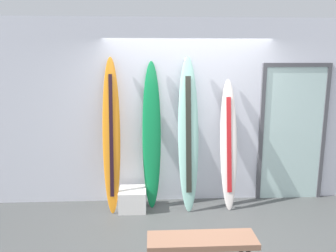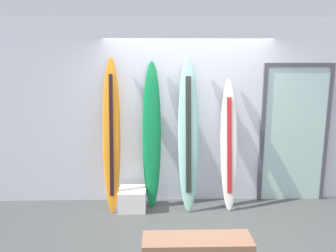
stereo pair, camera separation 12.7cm
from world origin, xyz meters
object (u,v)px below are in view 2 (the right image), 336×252
at_px(surfboard_seafoam, 188,134).
at_px(bench, 197,244).
at_px(surfboard_ivory, 229,146).
at_px(display_block_left, 133,199).
at_px(surfboard_emerald, 152,136).
at_px(surfboard_sunset, 112,136).
at_px(glass_door, 294,131).

bearing_deg(surfboard_seafoam, bench, -91.72).
bearing_deg(surfboard_ivory, display_block_left, -176.76).
height_order(surfboard_emerald, bench, surfboard_emerald).
bearing_deg(surfboard_sunset, surfboard_emerald, 8.88).
bearing_deg(surfboard_sunset, glass_door, 5.09).
bearing_deg(surfboard_seafoam, surfboard_ivory, 2.22).
height_order(surfboard_sunset, surfboard_seafoam, surfboard_seafoam).
bearing_deg(surfboard_sunset, surfboard_seafoam, -0.14).
distance_m(surfboard_emerald, bench, 1.99).
xyz_separation_m(surfboard_sunset, display_block_left, (0.29, -0.06, -0.95)).
bearing_deg(surfboard_emerald, bench, -75.04).
xyz_separation_m(surfboard_emerald, glass_door, (2.20, 0.16, 0.02)).
xyz_separation_m(surfboard_seafoam, display_block_left, (-0.82, -0.06, -0.97)).
xyz_separation_m(display_block_left, bench, (0.77, -1.66, 0.25)).
height_order(surfboard_emerald, surfboard_ivory, surfboard_emerald).
distance_m(surfboard_seafoam, display_block_left, 1.27).
height_order(surfboard_seafoam, display_block_left, surfboard_seafoam).
bearing_deg(surfboard_seafoam, glass_door, 8.55).
relative_size(surfboard_ivory, bench, 1.78).
bearing_deg(surfboard_ivory, surfboard_sunset, -179.31).
relative_size(surfboard_sunset, glass_door, 1.04).
height_order(surfboard_seafoam, glass_door, surfboard_seafoam).
bearing_deg(surfboard_emerald, surfboard_sunset, -171.12).
bearing_deg(glass_door, surfboard_emerald, -175.92).
height_order(surfboard_seafoam, bench, surfboard_seafoam).
relative_size(surfboard_emerald, glass_door, 1.02).
bearing_deg(surfboard_ivory, surfboard_seafoam, -177.78).
distance_m(surfboard_seafoam, bench, 1.86).
bearing_deg(bench, surfboard_ivory, 69.24).
bearing_deg(bench, surfboard_seafoam, 88.28).
relative_size(surfboard_seafoam, glass_door, 1.05).
bearing_deg(display_block_left, bench, -65.02).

